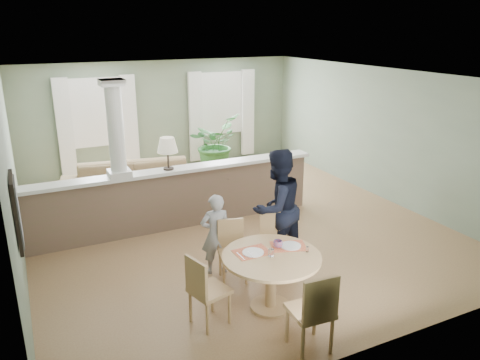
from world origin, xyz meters
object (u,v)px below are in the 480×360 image
sofa (135,186)px  chair_far_man (274,240)px  chair_near (314,310)px  child_person (216,234)px  chair_side (205,288)px  houseplant (214,143)px  dining_table (271,266)px  man_person (277,208)px  chair_far_boy (232,247)px

sofa → chair_far_man: bearing=-61.7°
chair_near → child_person: 2.15m
sofa → chair_far_man: size_ratio=3.05×
chair_far_man → sofa: bearing=128.4°
chair_side → child_person: 1.31m
sofa → chair_near: (0.66, -5.36, 0.13)m
houseplant → dining_table: houseplant is taller
dining_table → chair_side: 0.91m
dining_table → chair_far_man: bearing=57.7°
houseplant → man_person: 5.01m
chair_side → child_person: bearing=-44.3°
chair_far_boy → child_person: (-0.15, 0.25, 0.13)m
child_person → man_person: size_ratio=0.68×
sofa → man_person: bearing=-57.8°
chair_side → houseplant: bearing=-39.2°
man_person → dining_table: bearing=42.9°
sofa → houseplant: (2.39, 1.55, 0.28)m
houseplant → chair_side: houseplant is taller
dining_table → chair_side: bearing=178.8°
chair_far_boy → chair_side: size_ratio=0.94×
dining_table → chair_far_boy: size_ratio=1.43×
chair_far_boy → chair_far_man: chair_far_man is taller
child_person → man_person: (0.95, -0.12, 0.29)m
chair_far_boy → child_person: size_ratio=0.71×
sofa → dining_table: size_ratio=2.30×
chair_far_boy → sofa: bearing=113.2°
houseplant → dining_table: (-1.71, -5.94, -0.10)m
sofa → houseplant: houseplant is taller
houseplant → chair_side: (-2.62, -5.92, -0.19)m
houseplant → chair_near: 7.12m
sofa → chair_side: bearing=-82.8°
man_person → child_person: bearing=-21.0°
chair_far_man → man_person: bearing=75.2°
chair_side → man_person: (1.59, 1.03, 0.39)m
houseplant → man_person: size_ratio=0.78×
chair_far_man → chair_far_boy: bearing=-170.7°
chair_far_boy → chair_far_man: size_ratio=0.92×
chair_far_boy → chair_near: size_ratio=0.88×
chair_side → man_person: bearing=-72.4°
houseplant → chair_near: bearing=-104.0°
dining_table → chair_near: 0.97m
chair_near → child_person: bearing=-79.2°
chair_far_man → chair_side: (-1.41, -0.77, -0.01)m
dining_table → chair_far_boy: (-0.13, 0.91, -0.12)m
dining_table → chair_far_man: chair_far_man is taller
chair_far_boy → chair_side: bearing=-116.7°
chair_far_man → chair_side: size_ratio=1.02×
chair_far_boy → chair_far_man: (0.63, -0.12, 0.04)m
chair_far_man → child_person: size_ratio=0.77×
dining_table → chair_near: (-0.01, -0.97, -0.06)m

